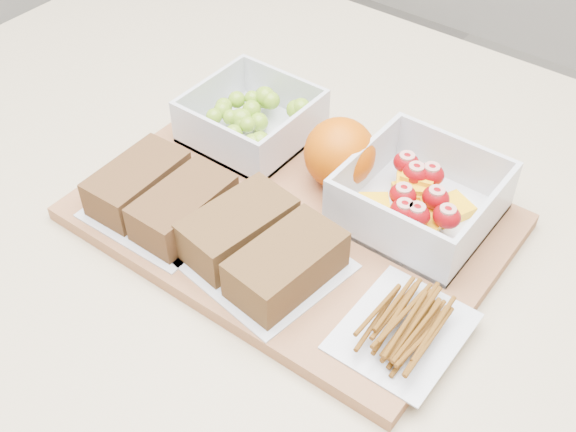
% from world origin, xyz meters
% --- Properties ---
extents(cutting_board, '(0.42, 0.30, 0.02)m').
position_xyz_m(cutting_board, '(-0.00, 0.00, 0.91)').
color(cutting_board, '#A26A43').
rests_on(cutting_board, counter).
extents(grape_container, '(0.13, 0.13, 0.05)m').
position_xyz_m(grape_container, '(-0.12, 0.08, 0.94)').
color(grape_container, silver).
rests_on(grape_container, cutting_board).
extents(fruit_container, '(0.14, 0.14, 0.06)m').
position_xyz_m(fruit_container, '(0.10, 0.07, 0.94)').
color(fruit_container, silver).
rests_on(fruit_container, cutting_board).
extents(orange, '(0.08, 0.08, 0.08)m').
position_xyz_m(orange, '(0.01, 0.07, 0.95)').
color(orange, '#CF5704').
rests_on(orange, cutting_board).
extents(sandwich_bag_left, '(0.14, 0.13, 0.04)m').
position_xyz_m(sandwich_bag_left, '(-0.11, -0.08, 0.94)').
color(sandwich_bag_left, silver).
rests_on(sandwich_bag_left, cutting_board).
extents(sandwich_bag_center, '(0.16, 0.15, 0.04)m').
position_xyz_m(sandwich_bag_center, '(0.02, -0.07, 0.94)').
color(sandwich_bag_center, silver).
rests_on(sandwich_bag_center, cutting_board).
extents(pretzel_bag, '(0.10, 0.12, 0.03)m').
position_xyz_m(pretzel_bag, '(0.17, -0.06, 0.93)').
color(pretzel_bag, silver).
rests_on(pretzel_bag, cutting_board).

